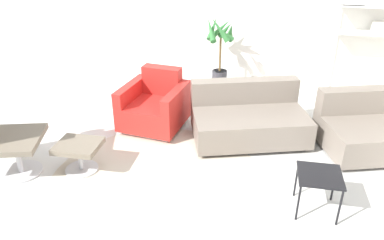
# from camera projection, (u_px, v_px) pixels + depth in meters

# --- Properties ---
(ground_plane) EXTENTS (12.00, 12.00, 0.00)m
(ground_plane) POSITION_uv_depth(u_px,v_px,m) (179.00, 168.00, 4.20)
(ground_plane) COLOR silver
(round_rug) EXTENTS (2.31, 2.31, 0.01)m
(round_rug) POSITION_uv_depth(u_px,v_px,m) (157.00, 180.00, 3.99)
(round_rug) COLOR #BCB29E
(round_rug) RESTS_ON ground_plane
(ottoman) EXTENTS (0.46, 0.39, 0.34)m
(ottoman) POSITION_uv_depth(u_px,v_px,m) (79.00, 151.00, 4.05)
(ottoman) COLOR #BCBCC1
(ottoman) RESTS_ON ground_plane
(armchair_red) EXTENTS (0.87, 0.89, 0.75)m
(armchair_red) POSITION_uv_depth(u_px,v_px,m) (155.00, 107.00, 4.96)
(armchair_red) COLOR silver
(armchair_red) RESTS_ON ground_plane
(couch_low) EXTENTS (1.57, 1.22, 0.68)m
(couch_low) POSITION_uv_depth(u_px,v_px,m) (248.00, 120.00, 4.70)
(couch_low) COLOR black
(couch_low) RESTS_ON ground_plane
(couch_second) EXTENTS (1.31, 1.14, 0.68)m
(couch_second) POSITION_uv_depth(u_px,v_px,m) (369.00, 131.00, 4.45)
(couch_second) COLOR black
(couch_second) RESTS_ON ground_plane
(side_table) EXTENTS (0.40, 0.40, 0.40)m
(side_table) POSITION_uv_depth(u_px,v_px,m) (319.00, 178.00, 3.41)
(side_table) COLOR black
(side_table) RESTS_ON ground_plane
(potted_plant) EXTENTS (0.51, 0.49, 1.22)m
(potted_plant) POSITION_uv_depth(u_px,v_px,m) (220.00, 51.00, 6.04)
(potted_plant) COLOR #333338
(potted_plant) RESTS_ON ground_plane
(shelf_unit) EXTENTS (1.19, 0.28, 1.81)m
(shelf_unit) POSITION_uv_depth(u_px,v_px,m) (381.00, 11.00, 5.50)
(shelf_unit) COLOR #BCBCC1
(shelf_unit) RESTS_ON ground_plane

